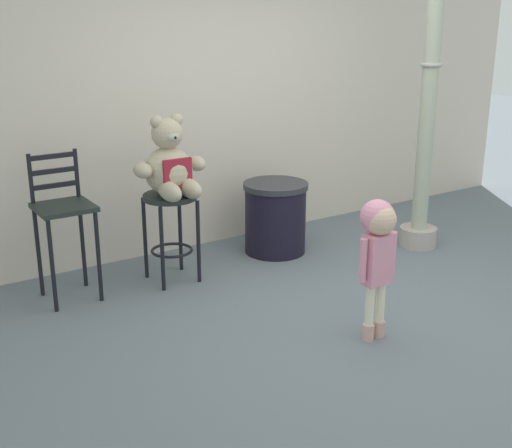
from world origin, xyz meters
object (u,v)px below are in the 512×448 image
(teddy_bear, at_px, (170,166))
(child_walking, at_px, (378,240))
(bar_chair_empty, at_px, (63,215))
(trash_bin, at_px, (275,217))
(lamppost, at_px, (427,124))
(bar_stool_with_teddy, at_px, (171,218))

(teddy_bear, bearing_deg, child_walking, -67.66)
(bar_chair_empty, bearing_deg, teddy_bear, -10.65)
(trash_bin, bearing_deg, bar_chair_empty, 178.93)
(teddy_bear, distance_m, trash_bin, 1.27)
(child_walking, relative_size, bar_chair_empty, 0.86)
(trash_bin, distance_m, lamppost, 1.59)
(bar_stool_with_teddy, xyz_separation_m, lamppost, (2.30, -0.52, 0.62))
(trash_bin, relative_size, lamppost, 0.23)
(bar_stool_with_teddy, relative_size, trash_bin, 1.12)
(child_walking, height_order, lamppost, lamppost)
(bar_stool_with_teddy, height_order, teddy_bear, teddy_bear)
(lamppost, bearing_deg, trash_bin, 153.37)
(teddy_bear, bearing_deg, bar_chair_empty, 169.35)
(bar_stool_with_teddy, height_order, bar_chair_empty, bar_chair_empty)
(teddy_bear, relative_size, child_walking, 0.65)
(bar_chair_empty, bearing_deg, bar_stool_with_teddy, -8.60)
(teddy_bear, relative_size, lamppost, 0.22)
(child_walking, distance_m, lamppost, 2.04)
(bar_stool_with_teddy, relative_size, lamppost, 0.25)
(teddy_bear, xyz_separation_m, lamppost, (2.30, -0.49, 0.19))
(bar_stool_with_teddy, relative_size, child_walking, 0.75)
(child_walking, distance_m, bar_chair_empty, 2.33)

